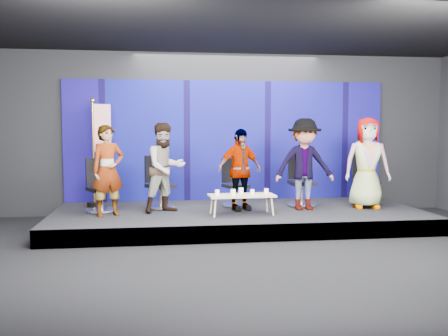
{
  "coord_description": "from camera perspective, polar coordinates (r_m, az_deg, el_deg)",
  "views": [
    {
      "loc": [
        -1.56,
        -6.89,
        1.87
      ],
      "look_at": [
        -0.29,
        2.4,
        1.12
      ],
      "focal_mm": 40.0,
      "sensor_mm": 36.0,
      "label": 1
    }
  ],
  "objects": [
    {
      "name": "ground",
      "position": [
        7.31,
        4.88,
        -10.26
      ],
      "size": [
        10.0,
        10.0,
        0.0
      ],
      "primitive_type": "plane",
      "color": "black",
      "rests_on": "ground"
    },
    {
      "name": "room_walls",
      "position": [
        7.09,
        5.01,
        9.08
      ],
      "size": [
        10.02,
        8.02,
        3.51
      ],
      "color": "black",
      "rests_on": "ground"
    },
    {
      "name": "riser",
      "position": [
        9.68,
        1.63,
        -5.67
      ],
      "size": [
        7.0,
        3.0,
        0.3
      ],
      "primitive_type": "cube",
      "color": "black",
      "rests_on": "ground"
    },
    {
      "name": "backdrop",
      "position": [
        10.96,
        0.41,
        3.16
      ],
      "size": [
        7.0,
        0.08,
        2.6
      ],
      "primitive_type": "cube",
      "color": "#13085F",
      "rests_on": "riser"
    },
    {
      "name": "chair_a",
      "position": [
        9.66,
        -13.95,
        -2.94
      ],
      "size": [
        0.76,
        0.76,
        1.01
      ],
      "rotation": [
        0.0,
        0.0,
        0.45
      ],
      "color": "silver",
      "rests_on": "riser"
    },
    {
      "name": "panelist_a",
      "position": [
        9.13,
        -13.13,
        -0.29
      ],
      "size": [
        0.71,
        0.61,
        1.63
      ],
      "primitive_type": "imported",
      "rotation": [
        0.0,
        0.0,
        0.45
      ],
      "color": "black",
      "rests_on": "riser"
    },
    {
      "name": "chair_b",
      "position": [
        9.89,
        -7.41,
        -2.62
      ],
      "size": [
        0.79,
        0.79,
        1.03
      ],
      "rotation": [
        0.0,
        0.0,
        0.48
      ],
      "color": "silver",
      "rests_on": "riser"
    },
    {
      "name": "panelist_b",
      "position": [
        9.35,
        -6.74,
        0.04
      ],
      "size": [
        1.01,
        0.94,
        1.67
      ],
      "primitive_type": "imported",
      "rotation": [
        0.0,
        0.0,
        0.48
      ],
      "color": "black",
      "rests_on": "riser"
    },
    {
      "name": "chair_c",
      "position": [
        10.05,
        1.22,
        -2.59
      ],
      "size": [
        0.69,
        0.69,
        0.97
      ],
      "rotation": [
        0.0,
        0.0,
        0.34
      ],
      "color": "silver",
      "rests_on": "riser"
    },
    {
      "name": "panelist_c",
      "position": [
        9.52,
        1.8,
        -0.18
      ],
      "size": [
        0.99,
        0.66,
        1.56
      ],
      "primitive_type": "imported",
      "rotation": [
        0.0,
        0.0,
        0.34
      ],
      "color": "black",
      "rests_on": "riser"
    },
    {
      "name": "chair_d",
      "position": [
        10.24,
        8.8,
        -2.29
      ],
      "size": [
        0.62,
        0.62,
        1.09
      ],
      "rotation": [
        0.0,
        0.0,
        -0.02
      ],
      "color": "silver",
      "rests_on": "riser"
    },
    {
      "name": "panelist_d",
      "position": [
        9.69,
        9.18,
        0.42
      ],
      "size": [
        1.15,
        0.67,
        1.76
      ],
      "primitive_type": "imported",
      "rotation": [
        0.0,
        0.0,
        -0.02
      ],
      "color": "black",
      "rests_on": "riser"
    },
    {
      "name": "chair_e",
      "position": [
        10.71,
        15.84,
        -2.08
      ],
      "size": [
        0.72,
        0.72,
        1.1
      ],
      "rotation": [
        0.0,
        0.0,
        -0.18
      ],
      "color": "silver",
      "rests_on": "riser"
    },
    {
      "name": "panelist_e",
      "position": [
        10.15,
        16.05,
        0.57
      ],
      "size": [
        0.96,
        0.71,
        1.79
      ],
      "primitive_type": "imported",
      "rotation": [
        0.0,
        0.0,
        -0.18
      ],
      "color": "black",
      "rests_on": "riser"
    },
    {
      "name": "coffee_table",
      "position": [
        9.08,
        2.03,
        -3.23
      ],
      "size": [
        1.22,
        0.56,
        0.37
      ],
      "rotation": [
        0.0,
        0.0,
        0.05
      ],
      "color": "#A2845E",
      "rests_on": "riser"
    },
    {
      "name": "mug_a",
      "position": [
        8.99,
        -0.78,
        -2.8
      ],
      "size": [
        0.08,
        0.08,
        0.1
      ],
      "primitive_type": "cylinder",
      "color": "silver",
      "rests_on": "coffee_table"
    },
    {
      "name": "mug_b",
      "position": [
        8.95,
        1.04,
        -2.8
      ],
      "size": [
        0.09,
        0.09,
        0.11
      ],
      "primitive_type": "cylinder",
      "color": "silver",
      "rests_on": "coffee_table"
    },
    {
      "name": "mug_c",
      "position": [
        9.21,
        1.97,
        -2.6
      ],
      "size": [
        0.09,
        0.09,
        0.11
      ],
      "primitive_type": "cylinder",
      "color": "silver",
      "rests_on": "coffee_table"
    },
    {
      "name": "mug_d",
      "position": [
        9.11,
        3.26,
        -2.74
      ],
      "size": [
        0.07,
        0.07,
        0.09
      ],
      "primitive_type": "cylinder",
      "color": "silver",
      "rests_on": "coffee_table"
    },
    {
      "name": "mug_e",
      "position": [
        9.2,
        4.85,
        -2.65
      ],
      "size": [
        0.08,
        0.08,
        0.1
      ],
      "primitive_type": "cylinder",
      "color": "silver",
      "rests_on": "coffee_table"
    },
    {
      "name": "flag_stand",
      "position": [
        10.29,
        -14.11,
        2.07
      ],
      "size": [
        0.48,
        0.29,
        2.17
      ],
      "rotation": [
        0.0,
        0.0,
        0.4
      ],
      "color": "black",
      "rests_on": "riser"
    }
  ]
}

